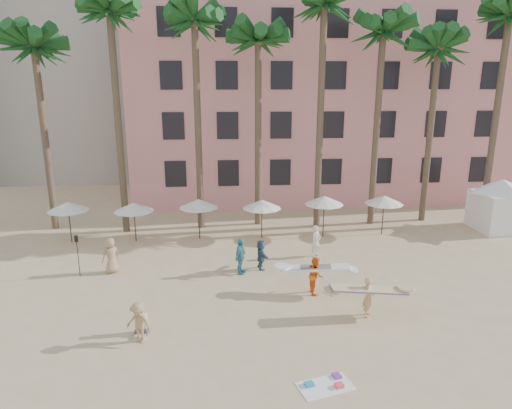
{
  "coord_description": "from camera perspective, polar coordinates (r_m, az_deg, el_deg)",
  "views": [
    {
      "loc": [
        -3.49,
        -15.35,
        9.82
      ],
      "look_at": [
        -1.86,
        6.0,
        4.0
      ],
      "focal_mm": 32.0,
      "sensor_mm": 36.0,
      "label": 1
    }
  ],
  "objects": [
    {
      "name": "beach_towel",
      "position": [
        16.51,
        8.78,
        -21.36
      ],
      "size": [
        2.0,
        1.44,
        0.14
      ],
      "color": "white",
      "rests_on": "ground"
    },
    {
      "name": "paddle",
      "position": [
        25.21,
        -21.42,
        -5.38
      ],
      "size": [
        0.18,
        0.04,
        2.23
      ],
      "color": "black",
      "rests_on": "ground"
    },
    {
      "name": "pink_hotel",
      "position": [
        42.7,
        10.12,
        12.54
      ],
      "size": [
        35.0,
        14.0,
        16.0
      ],
      "primitive_type": "cube",
      "color": "pink",
      "rests_on": "ground"
    },
    {
      "name": "cabana",
      "position": [
        34.76,
        28.22,
        0.48
      ],
      "size": [
        4.7,
        4.7,
        3.5
      ],
      "color": "white",
      "rests_on": "ground"
    },
    {
      "name": "palm_row",
      "position": [
        30.77,
        3.36,
        21.05
      ],
      "size": [
        44.4,
        5.4,
        16.3
      ],
      "color": "brown",
      "rests_on": "ground"
    },
    {
      "name": "ground",
      "position": [
        18.55,
        7.49,
        -16.89
      ],
      "size": [
        120.0,
        120.0,
        0.0
      ],
      "primitive_type": "plane",
      "color": "#D1B789",
      "rests_on": "ground"
    },
    {
      "name": "umbrella_row",
      "position": [
        28.85,
        -3.23,
        0.13
      ],
      "size": [
        22.5,
        2.7,
        2.73
      ],
      "color": "#332B23",
      "rests_on": "ground"
    },
    {
      "name": "beachgoers",
      "position": [
        23.19,
        -6.01,
        -7.52
      ],
      "size": [
        12.19,
        9.25,
        1.92
      ],
      "color": "tan",
      "rests_on": "ground"
    },
    {
      "name": "carrier_white",
      "position": [
        22.07,
        7.44,
        -8.57
      ],
      "size": [
        3.28,
        1.31,
        1.81
      ],
      "color": "orange",
      "rests_on": "ground"
    },
    {
      "name": "seated_man",
      "position": [
        19.39,
        -14.19,
        -14.48
      ],
      "size": [
        0.47,
        0.83,
        1.07
      ],
      "color": "#3F3F4C",
      "rests_on": "ground"
    },
    {
      "name": "carrier_yellow",
      "position": [
        20.4,
        13.88,
        -10.86
      ],
      "size": [
        3.29,
        0.78,
        1.79
      ],
      "color": "tan",
      "rests_on": "ground"
    }
  ]
}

